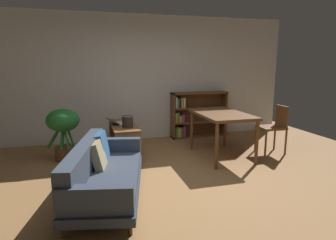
% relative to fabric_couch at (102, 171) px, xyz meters
% --- Properties ---
extents(ground_plane, '(8.16, 8.16, 0.00)m').
position_rel_fabric_couch_xyz_m(ground_plane, '(1.02, 0.06, -0.33)').
color(ground_plane, '#9E7042').
extents(back_wall_panel, '(6.80, 0.10, 2.70)m').
position_rel_fabric_couch_xyz_m(back_wall_panel, '(1.02, 2.76, 1.02)').
color(back_wall_panel, silver).
rests_on(back_wall_panel, ground_plane).
extents(fabric_couch, '(1.17, 2.05, 0.71)m').
position_rel_fabric_couch_xyz_m(fabric_couch, '(0.00, 0.00, 0.00)').
color(fabric_couch, '#56351E').
rests_on(fabric_couch, ground_plane).
extents(media_console, '(0.44, 1.21, 0.57)m').
position_rel_fabric_couch_xyz_m(media_console, '(0.48, 1.65, -0.04)').
color(media_console, brown).
rests_on(media_console, ground_plane).
extents(open_laptop, '(0.42, 0.36, 0.10)m').
position_rel_fabric_couch_xyz_m(open_laptop, '(0.41, 1.74, 0.27)').
color(open_laptop, silver).
rests_on(open_laptop, media_console).
extents(desk_speaker, '(0.19, 0.19, 0.20)m').
position_rel_fabric_couch_xyz_m(desk_speaker, '(0.52, 1.38, 0.34)').
color(desk_speaker, '#2D2823').
rests_on(desk_speaker, media_console).
extents(potted_floor_plant, '(0.57, 0.56, 0.91)m').
position_rel_fabric_couch_xyz_m(potted_floor_plant, '(-0.56, 1.59, 0.27)').
color(potted_floor_plant, brown).
rests_on(potted_floor_plant, ground_plane).
extents(dining_table, '(0.83, 1.24, 0.80)m').
position_rel_fabric_couch_xyz_m(dining_table, '(2.17, 1.04, 0.39)').
color(dining_table, brown).
rests_on(dining_table, ground_plane).
extents(dining_chair_near, '(0.47, 0.41, 0.90)m').
position_rel_fabric_couch_xyz_m(dining_chair_near, '(3.24, 1.00, 0.19)').
color(dining_chair_near, brown).
rests_on(dining_chair_near, ground_plane).
extents(bookshelf, '(1.30, 0.29, 1.03)m').
position_rel_fabric_couch_xyz_m(bookshelf, '(2.24, 2.59, 0.18)').
color(bookshelf, brown).
rests_on(bookshelf, ground_plane).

